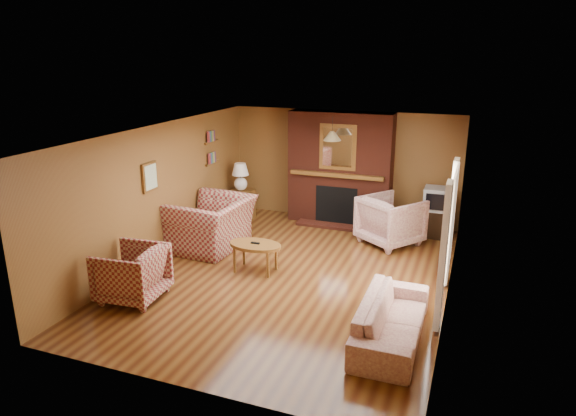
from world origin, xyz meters
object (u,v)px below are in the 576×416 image
at_px(tv_stand, 435,223).
at_px(crt_tv, 437,199).
at_px(fireplace, 340,169).
at_px(coffee_table, 255,247).
at_px(side_table, 241,204).
at_px(floral_sofa, 392,319).
at_px(table_lamp, 240,175).
at_px(floral_armchair, 391,220).
at_px(plaid_armchair, 132,273).
at_px(plaid_loveseat, 212,224).

distance_m(tv_stand, crt_tv, 0.51).
relative_size(fireplace, crt_tv, 4.78).
relative_size(coffee_table, side_table, 1.40).
relative_size(floral_sofa, table_lamp, 3.16).
xyz_separation_m(floral_sofa, table_lamp, (-4.00, 3.87, 0.71)).
bearing_deg(floral_sofa, side_table, 45.70).
xyz_separation_m(floral_armchair, side_table, (-3.38, 0.39, -0.14)).
height_order(side_table, table_lamp, table_lamp).
bearing_deg(coffee_table, floral_sofa, -28.26).
xyz_separation_m(fireplace, crt_tv, (2.05, -0.19, -0.40)).
height_order(plaid_armchair, crt_tv, crt_tv).
relative_size(floral_armchair, coffee_table, 1.13).
xyz_separation_m(table_lamp, tv_stand, (4.15, 0.35, -0.71)).
distance_m(coffee_table, tv_stand, 3.92).
relative_size(floral_armchair, tv_stand, 1.86).
relative_size(plaid_armchair, floral_armchair, 0.88).
height_order(plaid_loveseat, coffee_table, plaid_loveseat).
bearing_deg(floral_sofa, tv_stand, -2.28).
bearing_deg(side_table, coffee_table, -59.69).
bearing_deg(table_lamp, floral_sofa, -44.05).
distance_m(fireplace, plaid_armchair, 5.08).
bearing_deg(fireplace, tv_stand, -5.15).
bearing_deg(tv_stand, coffee_table, -127.88).
bearing_deg(tv_stand, side_table, -169.86).
relative_size(plaid_loveseat, floral_armchair, 1.42).
relative_size(fireplace, floral_sofa, 1.24).
relative_size(floral_sofa, tv_stand, 3.47).
xyz_separation_m(floral_armchair, tv_stand, (0.77, 0.74, -0.19)).
distance_m(coffee_table, crt_tv, 3.93).
bearing_deg(floral_sofa, coffee_table, 61.50).
height_order(floral_sofa, side_table, side_table).
height_order(floral_sofa, crt_tv, crt_tv).
xyz_separation_m(fireplace, floral_sofa, (1.90, -4.40, -0.90)).
height_order(tv_stand, crt_tv, crt_tv).
bearing_deg(plaid_loveseat, table_lamp, -169.01).
relative_size(fireplace, plaid_armchair, 2.64).
height_order(coffee_table, tv_stand, tv_stand).
xyz_separation_m(plaid_armchair, tv_stand, (4.00, 4.45, -0.14)).
bearing_deg(table_lamp, floral_armchair, -6.54).
distance_m(floral_armchair, crt_tv, 1.11).
relative_size(plaid_loveseat, floral_sofa, 0.76).
bearing_deg(side_table, floral_sofa, -44.05).
distance_m(coffee_table, table_lamp, 2.96).
distance_m(plaid_armchair, floral_sofa, 3.86).
relative_size(coffee_table, tv_stand, 1.64).
bearing_deg(floral_armchair, plaid_armchair, 85.08).
relative_size(side_table, table_lamp, 1.07).
bearing_deg(crt_tv, tv_stand, 90.00).
xyz_separation_m(plaid_loveseat, floral_armchair, (3.13, 1.42, -0.01)).
relative_size(floral_sofa, coffee_table, 2.11).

